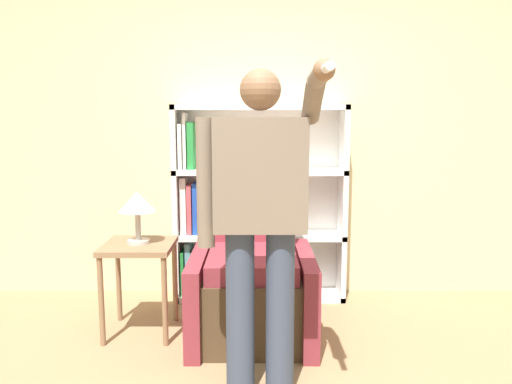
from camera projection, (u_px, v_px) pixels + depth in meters
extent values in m
cube|color=beige|center=(277.00, 125.00, 4.05)|extent=(8.00, 0.06, 2.80)
cube|color=white|center=(177.00, 204.00, 3.97)|extent=(0.04, 0.28, 1.55)
cube|color=white|center=(343.00, 204.00, 3.96)|extent=(0.04, 0.28, 1.55)
cube|color=white|center=(260.00, 201.00, 4.10)|extent=(1.36, 0.01, 1.55)
cube|color=white|center=(260.00, 295.00, 4.08)|extent=(1.36, 0.28, 0.04)
cube|color=white|center=(260.00, 236.00, 4.00)|extent=(1.36, 0.28, 0.04)
cube|color=white|center=(260.00, 171.00, 3.93)|extent=(1.36, 0.28, 0.04)
cube|color=white|center=(260.00, 107.00, 3.85)|extent=(1.36, 0.28, 0.04)
cube|color=#238438|center=(184.00, 272.00, 4.05)|extent=(0.02, 0.21, 0.36)
cube|color=#5B99A8|center=(189.00, 267.00, 4.04)|extent=(0.04, 0.17, 0.43)
cube|color=#337070|center=(195.00, 272.00, 4.05)|extent=(0.04, 0.22, 0.35)
cube|color=#5B99A8|center=(200.00, 274.00, 4.05)|extent=(0.03, 0.19, 0.32)
cube|color=white|center=(184.00, 205.00, 3.97)|extent=(0.05, 0.16, 0.45)
cube|color=#BC4C56|center=(190.00, 209.00, 3.97)|extent=(0.04, 0.18, 0.40)
cube|color=#1E47B2|center=(197.00, 208.00, 3.97)|extent=(0.06, 0.17, 0.41)
cube|color=white|center=(204.00, 210.00, 3.97)|extent=(0.03, 0.20, 0.37)
cube|color=white|center=(182.00, 146.00, 3.90)|extent=(0.03, 0.22, 0.35)
cube|color=white|center=(186.00, 141.00, 3.89)|extent=(0.02, 0.16, 0.43)
cube|color=#238438|center=(192.00, 146.00, 3.90)|extent=(0.05, 0.18, 0.37)
cube|color=#4C3823|center=(253.00, 303.00, 3.33)|extent=(0.61, 0.77, 0.46)
cube|color=maroon|center=(252.00, 262.00, 3.25)|extent=(0.57, 0.65, 0.12)
cube|color=maroon|center=(253.00, 225.00, 3.60)|extent=(0.61, 0.16, 0.91)
cube|color=maroon|center=(199.00, 295.00, 3.32)|extent=(0.10, 0.85, 0.57)
cube|color=maroon|center=(306.00, 295.00, 3.32)|extent=(0.10, 0.85, 0.57)
cylinder|color=#384256|center=(240.00, 312.00, 2.62)|extent=(0.15, 0.15, 0.89)
cylinder|color=#384256|center=(280.00, 312.00, 2.62)|extent=(0.15, 0.15, 0.89)
cube|color=#756656|center=(261.00, 174.00, 2.51)|extent=(0.46, 0.24, 0.57)
sphere|color=brown|center=(261.00, 90.00, 2.45)|extent=(0.21, 0.21, 0.21)
cylinder|color=#756656|center=(206.00, 183.00, 2.51)|extent=(0.09, 0.09, 0.66)
cylinder|color=#756656|center=(313.00, 100.00, 2.34)|extent=(0.09, 0.28, 0.23)
cylinder|color=#756656|center=(320.00, 75.00, 2.08)|extent=(0.08, 0.27, 0.10)
sphere|color=brown|center=(324.00, 70.00, 1.95)|extent=(0.09, 0.09, 0.09)
cylinder|color=white|center=(328.00, 67.00, 1.86)|extent=(0.04, 0.15, 0.04)
cube|color=#846647|center=(139.00, 246.00, 3.33)|extent=(0.46, 0.46, 0.04)
cylinder|color=#846647|center=(102.00, 302.00, 3.18)|extent=(0.04, 0.04, 0.59)
cylinder|color=#846647|center=(165.00, 302.00, 3.18)|extent=(0.04, 0.04, 0.59)
cylinder|color=#846647|center=(119.00, 281.00, 3.58)|extent=(0.04, 0.04, 0.59)
cylinder|color=#846647|center=(175.00, 281.00, 3.58)|extent=(0.04, 0.04, 0.59)
cylinder|color=#B7B2A8|center=(139.00, 241.00, 3.33)|extent=(0.15, 0.15, 0.02)
cylinder|color=#B7B2A8|center=(138.00, 226.00, 3.31)|extent=(0.04, 0.04, 0.19)
cone|color=beige|center=(137.00, 201.00, 3.29)|extent=(0.25, 0.25, 0.13)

